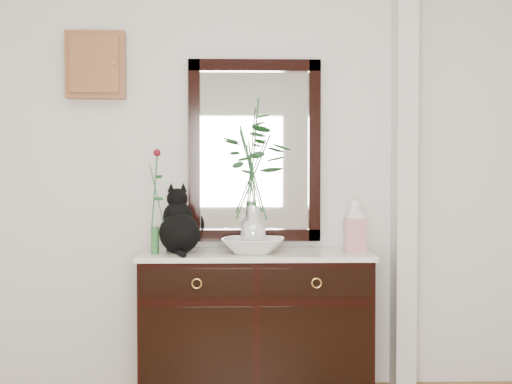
{
  "coord_description": "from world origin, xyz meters",
  "views": [
    {
      "loc": [
        -0.01,
        -2.37,
        1.34
      ],
      "look_at": [
        0.1,
        1.63,
        1.2
      ],
      "focal_mm": 50.0,
      "sensor_mm": 36.0,
      "label": 1
    }
  ],
  "objects_px": {
    "cat": "(179,220)",
    "ginger_jar": "(355,225)",
    "lotus_bowl": "(253,245)",
    "sideboard": "(256,316)"
  },
  "relations": [
    {
      "from": "lotus_bowl",
      "to": "cat",
      "type": "bearing_deg",
      "value": 175.47
    },
    {
      "from": "cat",
      "to": "lotus_bowl",
      "type": "distance_m",
      "value": 0.45
    },
    {
      "from": "ginger_jar",
      "to": "lotus_bowl",
      "type": "bearing_deg",
      "value": -177.79
    },
    {
      "from": "cat",
      "to": "ginger_jar",
      "type": "distance_m",
      "value": 1.01
    },
    {
      "from": "cat",
      "to": "lotus_bowl",
      "type": "bearing_deg",
      "value": -19.16
    },
    {
      "from": "sideboard",
      "to": "cat",
      "type": "xyz_separation_m",
      "value": [
        -0.44,
        -0.02,
        0.56
      ]
    },
    {
      "from": "sideboard",
      "to": "lotus_bowl",
      "type": "distance_m",
      "value": 0.42
    },
    {
      "from": "lotus_bowl",
      "to": "ginger_jar",
      "type": "height_order",
      "value": "ginger_jar"
    },
    {
      "from": "ginger_jar",
      "to": "sideboard",
      "type": "bearing_deg",
      "value": 176.61
    },
    {
      "from": "lotus_bowl",
      "to": "ginger_jar",
      "type": "relative_size",
      "value": 1.12
    }
  ]
}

